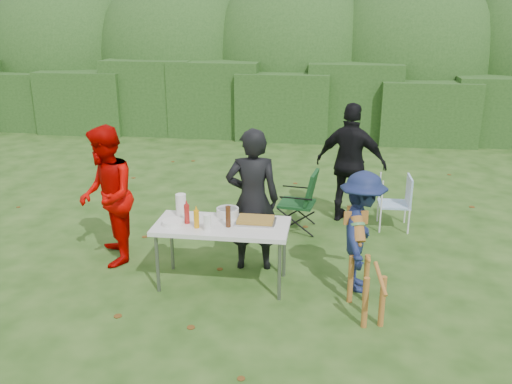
# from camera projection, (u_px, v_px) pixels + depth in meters

# --- Properties ---
(ground) EXTENTS (80.00, 80.00, 0.00)m
(ground) POSITION_uv_depth(u_px,v_px,m) (218.00, 290.00, 6.14)
(ground) COLOR #1E4211
(hedge_row) EXTENTS (22.00, 1.40, 1.70)m
(hedge_row) POSITION_uv_depth(u_px,v_px,m) (284.00, 102.00, 13.37)
(hedge_row) COLOR #23471C
(hedge_row) RESTS_ON ground
(shrub_backdrop) EXTENTS (20.00, 2.60, 3.20)m
(shrub_backdrop) POSITION_uv_depth(u_px,v_px,m) (290.00, 65.00, 14.63)
(shrub_backdrop) COLOR #3D6628
(shrub_backdrop) RESTS_ON ground
(folding_table) EXTENTS (1.50, 0.70, 0.74)m
(folding_table) POSITION_uv_depth(u_px,v_px,m) (222.00, 229.00, 6.06)
(folding_table) COLOR silver
(folding_table) RESTS_ON ground
(person_cook) EXTENTS (0.69, 0.50, 1.74)m
(person_cook) POSITION_uv_depth(u_px,v_px,m) (253.00, 200.00, 6.42)
(person_cook) COLOR black
(person_cook) RESTS_ON ground
(person_red_jacket) EXTENTS (0.93, 1.03, 1.73)m
(person_red_jacket) POSITION_uv_depth(u_px,v_px,m) (107.00, 196.00, 6.57)
(person_red_jacket) COLOR #BD0300
(person_red_jacket) RESTS_ON ground
(person_black_puffy) EXTENTS (1.12, 0.71, 1.77)m
(person_black_puffy) POSITION_uv_depth(u_px,v_px,m) (351.00, 164.00, 7.89)
(person_black_puffy) COLOR black
(person_black_puffy) RESTS_ON ground
(child) EXTENTS (0.62, 0.95, 1.38)m
(child) POSITION_uv_depth(u_px,v_px,m) (361.00, 232.00, 5.97)
(child) COLOR #17224C
(child) RESTS_ON ground
(dog) EXTENTS (0.65, 1.06, 0.94)m
(dog) POSITION_uv_depth(u_px,v_px,m) (367.00, 273.00, 5.51)
(dog) COLOR #A06429
(dog) RESTS_ON ground
(camping_chair) EXTENTS (0.63, 0.63, 0.89)m
(camping_chair) POSITION_uv_depth(u_px,v_px,m) (297.00, 200.00, 7.71)
(camping_chair) COLOR #14401B
(camping_chair) RESTS_ON ground
(lawn_chair) EXTENTS (0.48, 0.48, 0.79)m
(lawn_chair) POSITION_uv_depth(u_px,v_px,m) (394.00, 202.00, 7.77)
(lawn_chair) COLOR #4E92D3
(lawn_chair) RESTS_ON ground
(food_tray) EXTENTS (0.45, 0.30, 0.02)m
(food_tray) POSITION_uv_depth(u_px,v_px,m) (256.00, 222.00, 6.09)
(food_tray) COLOR #B7B7BA
(food_tray) RESTS_ON folding_table
(focaccia_bread) EXTENTS (0.40, 0.26, 0.04)m
(focaccia_bread) POSITION_uv_depth(u_px,v_px,m) (256.00, 219.00, 6.08)
(focaccia_bread) COLOR olive
(focaccia_bread) RESTS_ON food_tray
(mustard_bottle) EXTENTS (0.06, 0.06, 0.20)m
(mustard_bottle) POSITION_uv_depth(u_px,v_px,m) (196.00, 219.00, 5.92)
(mustard_bottle) COLOR orange
(mustard_bottle) RESTS_ON folding_table
(ketchup_bottle) EXTENTS (0.06, 0.06, 0.22)m
(ketchup_bottle) POSITION_uv_depth(u_px,v_px,m) (187.00, 214.00, 6.04)
(ketchup_bottle) COLOR #A31C1A
(ketchup_bottle) RESTS_ON folding_table
(beer_bottle) EXTENTS (0.06, 0.06, 0.24)m
(beer_bottle) POSITION_uv_depth(u_px,v_px,m) (228.00, 217.00, 5.93)
(beer_bottle) COLOR #47230F
(beer_bottle) RESTS_ON folding_table
(paper_towel_roll) EXTENTS (0.12, 0.12, 0.26)m
(paper_towel_roll) POSITION_uv_depth(u_px,v_px,m) (181.00, 205.00, 6.26)
(paper_towel_roll) COLOR white
(paper_towel_roll) RESTS_ON folding_table
(cup_stack) EXTENTS (0.08, 0.08, 0.18)m
(cup_stack) POSITION_uv_depth(u_px,v_px,m) (207.00, 222.00, 5.85)
(cup_stack) COLOR white
(cup_stack) RESTS_ON folding_table
(pasta_bowl) EXTENTS (0.26, 0.26, 0.10)m
(pasta_bowl) POSITION_uv_depth(u_px,v_px,m) (228.00, 212.00, 6.26)
(pasta_bowl) COLOR silver
(pasta_bowl) RESTS_ON folding_table
(plate_stack) EXTENTS (0.24, 0.24, 0.05)m
(plate_stack) POSITION_uv_depth(u_px,v_px,m) (173.00, 222.00, 6.02)
(plate_stack) COLOR white
(plate_stack) RESTS_ON folding_table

